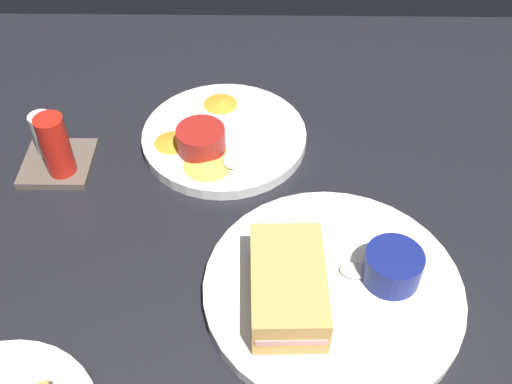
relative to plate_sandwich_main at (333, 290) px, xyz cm
name	(u,v)px	position (x,y,z in cm)	size (l,w,h in cm)	color
ground_plane	(279,271)	(4.16, 5.70, -2.30)	(110.00, 110.00, 3.00)	black
plate_sandwich_main	(333,290)	(0.00, 0.00, 0.00)	(28.24, 28.24, 1.60)	silver
sandwich_half_near	(288,286)	(-1.81, 5.05, 3.20)	(13.46, 7.99, 4.80)	tan
ramekin_dark_sauce	(393,266)	(1.18, -6.24, 2.86)	(6.28, 6.28, 3.83)	navy
spoon_by_dark_ramekin	(342,269)	(1.93, -1.10, 1.16)	(2.90, 9.96, 0.80)	silver
plate_chips_companion	(224,137)	(25.18, 13.06, 0.00)	(22.55, 22.55, 1.60)	silver
ramekin_light_gravy	(201,139)	(21.80, 15.87, 2.60)	(6.42, 6.42, 3.32)	maroon
spoon_by_gravy_ramekin	(230,154)	(20.45, 12.10, 1.16)	(9.95, 3.42, 0.80)	silver
plantain_chip_scatter	(203,140)	(23.29, 15.78, 1.10)	(20.27, 12.40, 0.60)	orange
condiment_caddy	(54,149)	(19.56, 34.64, 2.61)	(9.00, 9.00, 9.50)	brown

